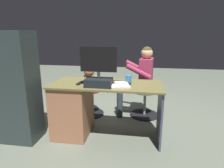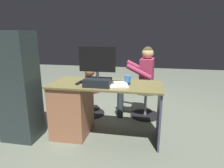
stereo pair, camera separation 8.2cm
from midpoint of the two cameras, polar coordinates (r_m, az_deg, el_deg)
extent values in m
plane|color=#646B5C|center=(3.14, 0.67, -11.05)|extent=(10.00, 10.00, 0.00)
cube|color=brown|center=(2.51, -0.90, -0.13)|extent=(1.41, 0.61, 0.02)
cube|color=#A06748|center=(2.75, -10.56, -7.06)|extent=(0.45, 0.56, 0.71)
cube|color=#414259|center=(2.59, 14.29, -8.73)|extent=(0.02, 0.55, 0.71)
cube|color=black|center=(2.38, -3.20, 0.48)|extent=(0.32, 0.21, 0.09)
cylinder|color=#333338|center=(2.36, -3.23, 2.58)|extent=(0.04, 0.04, 0.08)
cube|color=black|center=(2.33, -3.30, 7.14)|extent=(0.43, 0.02, 0.29)
cube|color=black|center=(2.34, -3.22, 7.19)|extent=(0.40, 0.00, 0.27)
cube|color=black|center=(2.53, 1.46, 0.49)|extent=(0.42, 0.14, 0.02)
ellipsoid|color=#292432|center=(2.59, -4.42, 0.99)|extent=(0.06, 0.10, 0.04)
cylinder|color=#3372BF|center=(2.51, 5.47, 1.32)|extent=(0.08, 0.08, 0.10)
cube|color=black|center=(2.54, -8.54, 0.33)|extent=(0.05, 0.15, 0.02)
cube|color=beige|center=(2.40, 2.87, -0.31)|extent=(0.28, 0.34, 0.02)
cylinder|color=black|center=(3.46, -5.43, -8.38)|extent=(0.47, 0.47, 0.03)
cylinder|color=gray|center=(3.38, -5.52, -5.17)|extent=(0.04, 0.04, 0.39)
cylinder|color=maroon|center=(3.31, -5.61, -1.54)|extent=(0.36, 0.36, 0.06)
ellipsoid|color=#A26D40|center=(3.28, -5.67, 0.71)|extent=(0.20, 0.17, 0.21)
sphere|color=#A26D40|center=(3.24, -5.75, 3.63)|extent=(0.17, 0.17, 0.17)
sphere|color=beige|center=(3.31, -5.40, 3.65)|extent=(0.06, 0.06, 0.06)
sphere|color=#A26D40|center=(3.21, -4.78, 4.68)|extent=(0.07, 0.07, 0.07)
sphere|color=#A26D40|center=(3.24, -6.76, 4.73)|extent=(0.07, 0.07, 0.07)
cylinder|color=#A26D40|center=(3.27, -3.86, 1.49)|extent=(0.06, 0.16, 0.10)
cylinder|color=#A26D40|center=(3.33, -7.15, 1.63)|extent=(0.06, 0.16, 0.10)
cylinder|color=#A26D40|center=(3.38, -4.27, -0.03)|extent=(0.07, 0.12, 0.07)
cylinder|color=#A26D40|center=(3.41, -5.96, 0.05)|extent=(0.07, 0.12, 0.07)
cylinder|color=black|center=(3.42, 10.15, -8.83)|extent=(0.48, 0.48, 0.03)
cylinder|color=gray|center=(3.34, 10.31, -5.59)|extent=(0.04, 0.04, 0.39)
cylinder|color=#515648|center=(3.27, 10.49, -1.93)|extent=(0.38, 0.38, 0.06)
cube|color=#932D4A|center=(3.20, 10.72, 2.84)|extent=(0.23, 0.34, 0.50)
sphere|color=tan|center=(3.15, 11.01, 8.77)|extent=(0.18, 0.18, 0.18)
sphere|color=#3D3720|center=(3.15, 11.03, 9.09)|extent=(0.16, 0.16, 0.16)
cylinder|color=#932D4A|center=(2.98, 8.48, 3.52)|extent=(0.40, 0.11, 0.24)
cylinder|color=#932D4A|center=(3.37, 8.12, 4.83)|extent=(0.40, 0.11, 0.24)
cylinder|color=#2F3C3F|center=(3.16, 6.92, -1.44)|extent=(0.42, 0.15, 0.11)
cylinder|color=#2F3C3F|center=(3.24, 3.10, -5.70)|extent=(0.10, 0.10, 0.47)
cylinder|color=#2F3C3F|center=(3.33, 6.84, -0.59)|extent=(0.42, 0.15, 0.11)
cylinder|color=#2F3C3F|center=(3.40, 3.21, -4.67)|extent=(0.10, 0.10, 0.47)
cube|color=#293434|center=(2.73, -24.69, -0.89)|extent=(0.44, 0.36, 1.39)
camera|label=1|loc=(0.04, -89.19, 0.22)|focal=31.67mm
camera|label=2|loc=(0.04, 90.81, -0.22)|focal=31.67mm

